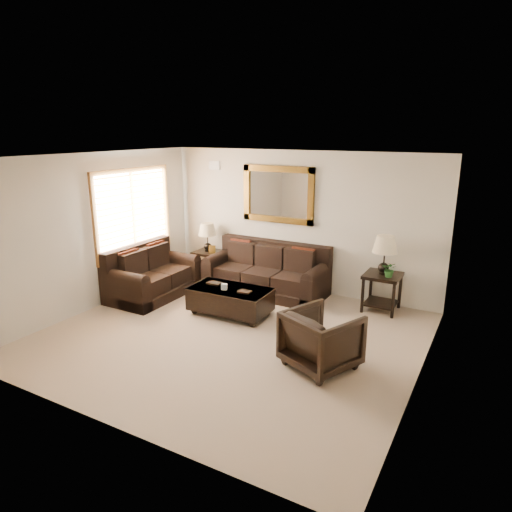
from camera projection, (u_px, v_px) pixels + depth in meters
The scene contains 11 objects.
room at pixel (229, 251), 6.66m from camera, with size 5.51×5.01×2.71m.
window at pixel (134, 212), 8.62m from camera, with size 0.07×1.96×1.66m.
mirror at pixel (278, 195), 8.81m from camera, with size 1.50×0.06×1.10m.
air_vent at pixel (214, 165), 9.37m from camera, with size 0.25×0.02×0.18m, color #999999.
sofa at pixel (267, 275), 8.85m from camera, with size 2.33×1.01×0.96m.
loveseat at pixel (151, 277), 8.66m from camera, with size 1.02×1.72×0.97m.
end_table_left at pixel (208, 243), 9.55m from camera, with size 0.54×0.54×1.19m.
end_table_right at pixel (384, 262), 7.79m from camera, with size 0.61×0.61×1.34m.
coffee_table at pixel (230, 298), 7.77m from camera, with size 1.40×0.79×0.58m.
armchair at pixel (321, 337), 6.00m from camera, with size 0.84×0.79×0.86m, color black.
potted_plant at pixel (390, 271), 7.66m from camera, with size 0.24×0.27×0.21m, color #22511B.
Camera 1 is at (3.45, -5.44, 3.07)m, focal length 32.00 mm.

